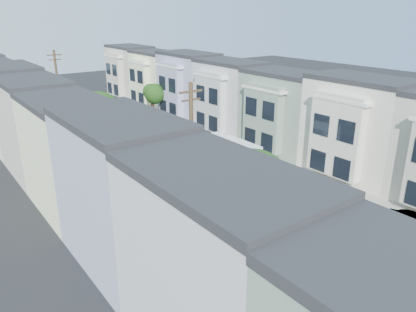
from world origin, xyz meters
TOP-DOWN VIEW (x-y plane):
  - ground at (0.00, 0.00)m, footprint 160.00×160.00m
  - road_slab at (0.00, 15.00)m, footprint 12.00×70.00m
  - curb_left at (-6.05, 15.00)m, footprint 0.30×70.00m
  - curb_right at (6.05, 15.00)m, footprint 0.30×70.00m
  - sidewalk_left at (-7.35, 15.00)m, footprint 2.60×70.00m
  - sidewalk_right at (7.35, 15.00)m, footprint 2.60×70.00m
  - centerline at (0.00, 15.00)m, footprint 0.12×70.00m
  - townhouse_row_left at (-11.15, 15.00)m, footprint 5.00×70.00m
  - townhouse_row_right at (11.15, 15.00)m, footprint 5.00×70.00m
  - tree_b at (-6.30, -3.36)m, footprint 4.70×4.70m
  - tree_c at (-6.30, 7.50)m, footprint 4.70×4.70m
  - tree_d at (-6.30, 17.18)m, footprint 4.70×4.70m
  - tree_e at (-6.30, 30.78)m, footprint 4.70×4.70m
  - tree_far_r at (6.89, 30.23)m, footprint 2.77×2.77m
  - utility_pole_near at (-6.30, 2.00)m, footprint 1.60×0.26m
  - utility_pole_far at (-6.30, 28.00)m, footprint 1.60×0.26m
  - fedex_truck at (2.35, 8.93)m, footprint 2.54×6.60m
  - lead_sedan at (2.26, 15.70)m, footprint 1.80×3.91m
  - parked_left_b at (-4.90, -9.03)m, footprint 1.75×4.65m
  - parked_left_c at (-4.90, 1.57)m, footprint 1.93×4.40m
  - parked_left_d at (-4.90, 13.38)m, footprint 1.38×3.77m
  - parked_right_a at (4.90, -7.27)m, footprint 1.68×4.62m
  - parked_right_b at (4.90, -0.19)m, footprint 2.36×5.20m
  - parked_right_c at (4.90, 17.79)m, footprint 2.59×4.87m
  - parked_right_d at (4.90, 29.97)m, footprint 1.41×3.97m

SIDE VIEW (x-z plane):
  - ground at x=0.00m, z-range 0.00..0.00m
  - centerline at x=0.00m, z-range -0.01..0.01m
  - townhouse_row_left at x=-11.15m, z-range -4.25..4.25m
  - townhouse_row_right at x=11.15m, z-range -4.25..4.25m
  - road_slab at x=0.00m, z-range 0.00..0.02m
  - curb_left at x=-6.05m, z-range 0.00..0.15m
  - curb_right at x=6.05m, z-range 0.00..0.15m
  - sidewalk_left at x=-7.35m, z-range 0.00..0.15m
  - sidewalk_right at x=7.35m, z-range 0.00..0.15m
  - parked_left_d at x=-4.90m, z-range 0.00..1.25m
  - lead_sedan at x=2.26m, z-range 0.00..1.26m
  - parked_right_c at x=4.90m, z-range 0.00..1.30m
  - parked_right_d at x=4.90m, z-range 0.00..1.32m
  - parked_left_c at x=-4.90m, z-range 0.00..1.42m
  - parked_right_a at x=4.90m, z-range 0.00..1.53m
  - parked_left_b at x=-4.90m, z-range 0.00..1.53m
  - parked_right_b at x=4.90m, z-range 0.00..1.54m
  - fedex_truck at x=2.35m, z-range 0.19..3.35m
  - tree_far_r at x=6.89m, z-range 0.99..5.85m
  - tree_e at x=-6.30m, z-range 1.23..8.41m
  - tree_d at x=-6.30m, z-range 1.28..8.57m
  - tree_c at x=-6.30m, z-range 1.29..8.60m
  - tree_b at x=-6.30m, z-range 1.32..8.70m
  - utility_pole_near at x=-6.30m, z-range 0.15..10.15m
  - utility_pole_far at x=-6.30m, z-range 0.15..10.15m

